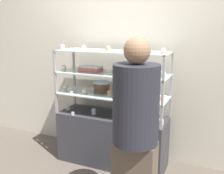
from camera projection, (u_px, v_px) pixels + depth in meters
name	position (u px, v px, depth m)	size (l,w,h in m)	color
ground_plane	(112.00, 162.00, 3.23)	(20.00, 20.00, 0.00)	brown
back_wall	(124.00, 54.00, 3.26)	(8.00, 0.05, 2.60)	beige
display_base	(112.00, 139.00, 3.16)	(1.30, 0.44, 0.62)	#333338
display_riser_lower	(112.00, 96.00, 3.04)	(1.30, 0.44, 0.25)	#99999E
display_riser_middle	(112.00, 74.00, 2.98)	(1.30, 0.44, 0.25)	#99999E
display_riser_upper	(112.00, 52.00, 2.92)	(1.30, 0.44, 0.25)	#99999E
layer_cake_centerpiece	(102.00, 87.00, 3.13)	(0.20, 0.20, 0.13)	brown
sheet_cake_frosted	(91.00, 69.00, 3.07)	(0.26, 0.15, 0.06)	#C66660
cupcake_0	(68.00, 107.00, 3.27)	(0.06, 0.06, 0.07)	white
cupcake_1	(94.00, 111.00, 3.12)	(0.06, 0.06, 0.07)	beige
cupcake_2	(124.00, 118.00, 2.90)	(0.06, 0.06, 0.07)	#CCB28C
cupcake_3	(161.00, 121.00, 2.79)	(0.06, 0.06, 0.07)	white
price_tag_0	(73.00, 114.00, 3.07)	(0.04, 0.00, 0.04)	white
cupcake_4	(65.00, 88.00, 3.21)	(0.05, 0.05, 0.07)	white
cupcake_5	(85.00, 91.00, 3.06)	(0.05, 0.05, 0.07)	beige
cupcake_6	(110.00, 93.00, 2.97)	(0.05, 0.05, 0.07)	#CCB28C
cupcake_7	(134.00, 96.00, 2.84)	(0.05, 0.05, 0.07)	white
cupcake_8	(161.00, 99.00, 2.72)	(0.05, 0.05, 0.07)	white
price_tag_1	(72.00, 93.00, 3.02)	(0.04, 0.00, 0.04)	white
cupcake_9	(64.00, 68.00, 3.12)	(0.07, 0.07, 0.07)	beige
cupcake_10	(127.00, 72.00, 2.85)	(0.07, 0.07, 0.07)	white
cupcake_11	(163.00, 74.00, 2.70)	(0.07, 0.07, 0.07)	#CCB28C
price_tag_2	(131.00, 76.00, 2.67)	(0.04, 0.00, 0.04)	white
cupcake_12	(63.00, 47.00, 3.06)	(0.05, 0.05, 0.06)	beige
cupcake_13	(84.00, 48.00, 2.95)	(0.05, 0.05, 0.06)	beige
cupcake_14	(108.00, 49.00, 2.84)	(0.05, 0.05, 0.06)	#CCB28C
cupcake_15	(135.00, 50.00, 2.74)	(0.05, 0.05, 0.06)	beige
cupcake_16	(163.00, 51.00, 2.57)	(0.05, 0.05, 0.06)	#CCB28C
price_tag_3	(145.00, 52.00, 2.56)	(0.04, 0.00, 0.04)	white
donut_glazed	(145.00, 51.00, 2.72)	(0.13, 0.13, 0.03)	#EFE5CC
customer_figure	(135.00, 129.00, 2.09)	(0.37, 0.37, 1.57)	brown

